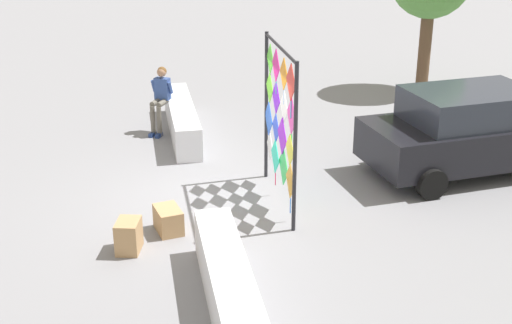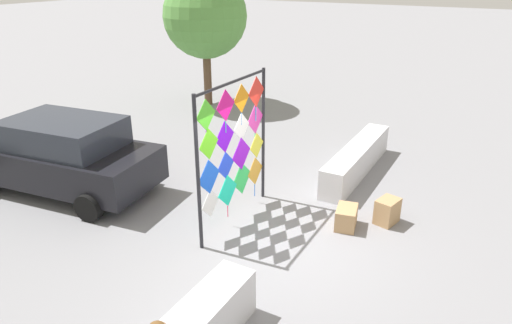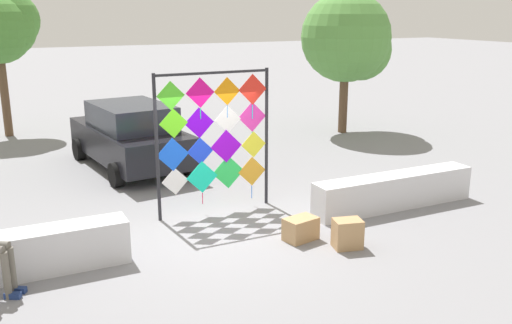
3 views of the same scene
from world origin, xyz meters
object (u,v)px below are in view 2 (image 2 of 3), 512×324
object	(u,v)px
cardboard_box_large	(387,211)
cardboard_box_small	(346,217)
kite_display_rack	(234,144)
tree_palm_like	(208,19)
parked_car	(63,155)

from	to	relation	value
cardboard_box_large	cardboard_box_small	world-z (taller)	cardboard_box_large
kite_display_rack	cardboard_box_small	bearing A→B (deg)	-68.42
cardboard_box_large	cardboard_box_small	bearing A→B (deg)	130.06
tree_palm_like	cardboard_box_large	bearing A→B (deg)	-124.60
kite_display_rack	cardboard_box_large	size ratio (longest dim) A/B	5.61
cardboard_box_small	parked_car	bearing A→B (deg)	104.03
kite_display_rack	parked_car	distance (m)	4.38
tree_palm_like	parked_car	bearing A→B (deg)	-170.57
cardboard_box_small	tree_palm_like	size ratio (longest dim) A/B	0.13
kite_display_rack	parked_car	bearing A→B (deg)	100.03
cardboard_box_large	cardboard_box_small	distance (m)	0.89
kite_display_rack	cardboard_box_small	size ratio (longest dim) A/B	4.89
cardboard_box_small	tree_palm_like	xyz separation A→B (m)	(6.35, 7.69, 2.93)
parked_car	cardboard_box_small	world-z (taller)	parked_car
kite_display_rack	cardboard_box_large	bearing A→B (deg)	-63.28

